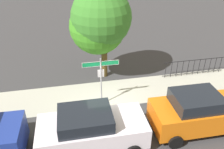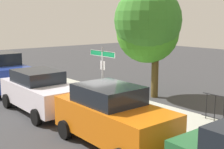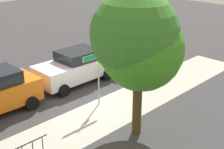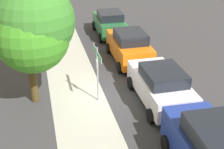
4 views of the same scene
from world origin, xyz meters
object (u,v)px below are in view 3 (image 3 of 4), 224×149
street_sign (98,65)px  shade_tree (139,44)px  car_blue (136,46)px  car_white (76,67)px

street_sign → shade_tree: (0.40, 2.66, 1.64)m
street_sign → car_blue: (-5.66, -2.59, -0.89)m
shade_tree → car_blue: bearing=-139.1°
street_sign → car_white: 3.08m
street_sign → car_white: (-0.87, -2.76, -1.05)m
shade_tree → car_white: (-1.27, -5.43, -2.69)m
car_blue → car_white: (4.80, -0.17, -0.16)m
street_sign → car_blue: 6.29m
car_blue → car_white: bearing=-0.2°
shade_tree → car_blue: 8.41m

